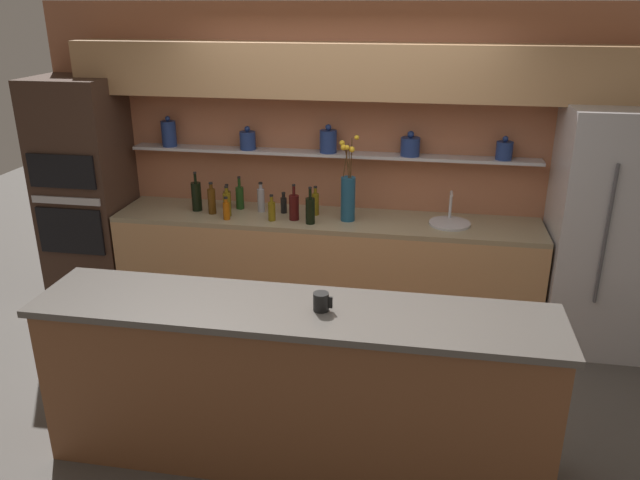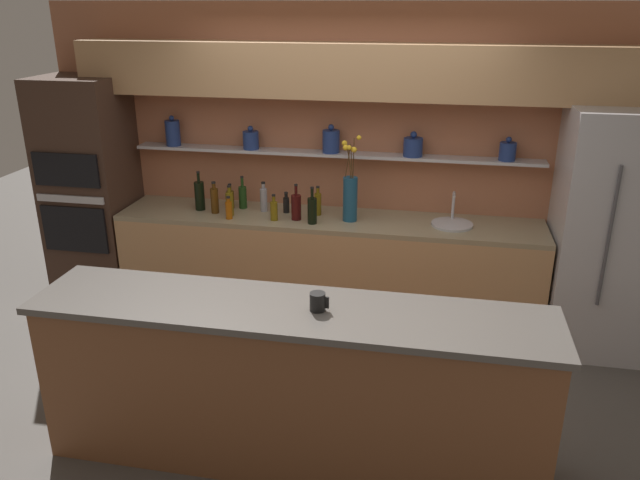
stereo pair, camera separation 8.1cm
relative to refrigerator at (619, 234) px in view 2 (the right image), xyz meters
The scene contains 21 objects.
ground_plane 2.62m from the refrigerator, 150.60° to the right, with size 12.00×12.00×0.00m, color #4C4742.
back_wall_unit 2.24m from the refrigerator, behind, with size 5.20×0.44×2.60m.
back_counter_unit 2.31m from the refrigerator, behind, with size 3.53×0.62×0.92m.
island_counter 2.81m from the refrigerator, 140.10° to the right, with size 2.95×0.61×1.02m.
refrigerator is the anchor object (origin of this frame).
oven_tower 4.38m from the refrigerator, behind, with size 0.69×0.64×2.01m.
flower_vase 2.07m from the refrigerator, behind, with size 0.16×0.15×0.70m.
sink_fixture 1.24m from the refrigerator, behind, with size 0.33×0.33×0.25m.
bottle_wine_0 3.36m from the refrigerator, behind, with size 0.08×0.08×0.34m.
bottle_oil_1 2.67m from the refrigerator, behind, with size 0.06×0.06×0.22m.
bottle_spirit_2 2.82m from the refrigerator, behind, with size 0.06×0.06×0.26m.
bottle_oil_3 2.35m from the refrigerator, behind, with size 0.06×0.06×0.25m.
bottle_wine_4 3.02m from the refrigerator, behind, with size 0.07×0.07×0.28m.
bottle_sauce_5 3.05m from the refrigerator, behind, with size 0.06×0.06×0.19m.
bottle_oil_6 3.13m from the refrigerator, behind, with size 0.06×0.06×0.22m.
bottle_wine_7 2.35m from the refrigerator, behind, with size 0.07×0.07×0.31m.
bottle_sauce_8 2.62m from the refrigerator, behind, with size 0.05×0.05×0.18m.
bottle_oil_9 3.06m from the refrigerator, behind, with size 0.06×0.06×0.26m.
bottle_wine_10 2.50m from the refrigerator, behind, with size 0.08×0.08×0.30m.
bottle_spirit_11 3.21m from the refrigerator, behind, with size 0.07×0.07×0.27m.
coffee_mug 2.66m from the refrigerator, 137.83° to the right, with size 0.11×0.09×0.10m.
Camera 2 is at (0.76, -3.56, 2.60)m, focal length 35.00 mm.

